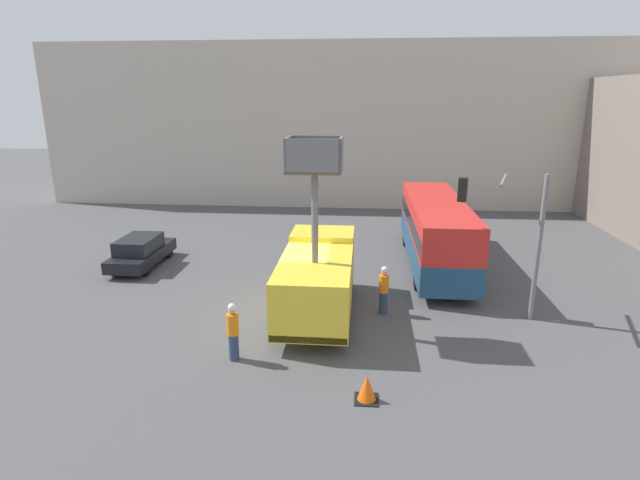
# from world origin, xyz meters

# --- Properties ---
(ground_plane) EXTENTS (120.00, 120.00, 0.00)m
(ground_plane) POSITION_xyz_m (0.00, 0.00, 0.00)
(ground_plane) COLOR #4C4C4F
(building_backdrop_far) EXTENTS (44.00, 10.00, 12.00)m
(building_backdrop_far) POSITION_xyz_m (0.00, 24.22, 6.00)
(building_backdrop_far) COLOR #BCB2A3
(building_backdrop_far) RESTS_ON ground_plane
(utility_truck) EXTENTS (2.59, 6.79, 6.82)m
(utility_truck) POSITION_xyz_m (0.84, -0.07, 1.59)
(utility_truck) COLOR yellow
(utility_truck) RESTS_ON ground_plane
(city_bus) EXTENTS (2.53, 10.84, 3.29)m
(city_bus) POSITION_xyz_m (6.05, 6.23, 1.92)
(city_bus) COLOR navy
(city_bus) RESTS_ON ground_plane
(traffic_light_pole) EXTENTS (2.99, 2.74, 5.51)m
(traffic_light_pole) POSITION_xyz_m (7.87, 0.50, 3.72)
(traffic_light_pole) COLOR slate
(traffic_light_pole) RESTS_ON ground_plane
(road_worker_near_truck) EXTENTS (0.38, 0.38, 1.93)m
(road_worker_near_truck) POSITION_xyz_m (-1.50, -3.81, 0.98)
(road_worker_near_truck) COLOR navy
(road_worker_near_truck) RESTS_ON ground_plane
(road_worker_directing) EXTENTS (0.38, 0.38, 1.92)m
(road_worker_directing) POSITION_xyz_m (3.36, 0.20, 0.97)
(road_worker_directing) COLOR navy
(road_worker_directing) RESTS_ON ground_plane
(traffic_cone_near_truck) EXTENTS (0.67, 0.67, 0.76)m
(traffic_cone_near_truck) POSITION_xyz_m (2.72, -5.67, 0.36)
(traffic_cone_near_truck) COLOR black
(traffic_cone_near_truck) RESTS_ON ground_plane
(parked_car_curbside) EXTENTS (1.83, 4.49, 1.52)m
(parked_car_curbside) POSITION_xyz_m (-8.40, 4.78, 0.76)
(parked_car_curbside) COLOR black
(parked_car_curbside) RESTS_ON ground_plane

